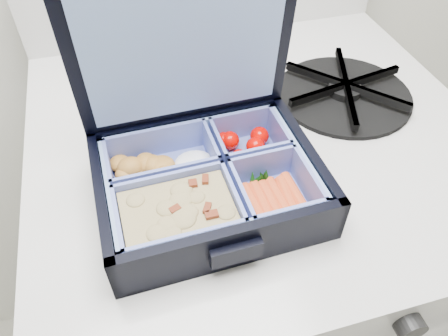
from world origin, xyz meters
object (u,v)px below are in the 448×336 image
object	(u,v)px
stove	(243,285)
bento_box	(208,183)
burner_grate	(345,88)
fork	(224,124)

from	to	relation	value
stove	bento_box	size ratio (longest dim) A/B	3.81
bento_box	burner_grate	bearing A→B (deg)	28.43
burner_grate	fork	distance (m)	0.19
stove	fork	size ratio (longest dim) A/B	5.80
bento_box	burner_grate	xyz separation A→B (m)	(0.24, 0.14, -0.01)
stove	fork	xyz separation A→B (m)	(-0.04, -0.00, 0.46)
burner_grate	fork	xyz separation A→B (m)	(-0.19, -0.02, -0.01)
stove	bento_box	bearing A→B (deg)	-127.33
fork	burner_grate	bearing A→B (deg)	33.04
bento_box	fork	bearing A→B (deg)	65.29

